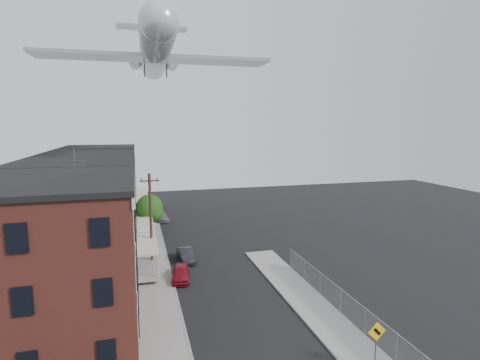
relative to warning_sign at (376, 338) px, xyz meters
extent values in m
cube|color=gray|center=(-11.10, 25.03, -1.82)|extent=(3.00, 62.00, 0.12)
cube|color=gray|center=(-0.10, 7.03, -1.82)|extent=(3.00, 26.00, 0.12)
cube|color=gray|center=(-9.65, 25.03, -1.81)|extent=(0.15, 62.00, 0.14)
cube|color=gray|center=(-1.55, 7.03, -1.81)|extent=(0.15, 26.00, 0.14)
cube|color=#381212|center=(-17.60, 8.03, 3.12)|extent=(10.00, 12.00, 10.00)
cube|color=black|center=(-17.60, 8.03, 8.27)|extent=(10.30, 12.30, 0.30)
cube|color=beige|center=(-12.52, 8.03, 7.82)|extent=(0.16, 12.20, 0.60)
cylinder|color=#515156|center=(-15.60, 6.03, 9.27)|extent=(0.04, 0.04, 2.00)
cube|color=#60605E|center=(-17.60, 17.53, 3.12)|extent=(10.00, 7.00, 10.00)
cube|color=black|center=(-17.60, 17.53, 8.27)|extent=(10.25, 7.00, 0.30)
cube|color=gray|center=(-11.70, 17.53, -1.33)|extent=(1.80, 6.40, 0.25)
cube|color=beige|center=(-11.70, 17.53, 0.87)|extent=(1.90, 6.50, 0.15)
cube|color=gray|center=(-17.60, 24.53, 3.12)|extent=(10.00, 7.00, 10.00)
cube|color=black|center=(-17.60, 24.53, 8.27)|extent=(10.25, 7.00, 0.30)
cube|color=gray|center=(-11.70, 24.53, -1.33)|extent=(1.80, 6.40, 0.25)
cube|color=beige|center=(-11.70, 24.53, 0.87)|extent=(1.90, 6.50, 0.15)
cube|color=#60605E|center=(-17.60, 31.53, 3.12)|extent=(10.00, 7.00, 10.00)
cube|color=black|center=(-17.60, 31.53, 8.27)|extent=(10.25, 7.00, 0.30)
cube|color=gray|center=(-11.70, 31.53, -1.33)|extent=(1.80, 6.40, 0.25)
cube|color=beige|center=(-11.70, 31.53, 0.87)|extent=(1.90, 6.50, 0.15)
cube|color=gray|center=(-17.60, 38.53, 3.12)|extent=(10.00, 7.00, 10.00)
cube|color=black|center=(-17.60, 38.53, 8.27)|extent=(10.25, 7.00, 0.30)
cube|color=gray|center=(-11.70, 38.53, -1.33)|extent=(1.80, 6.40, 0.25)
cube|color=beige|center=(-11.70, 38.53, 0.87)|extent=(1.90, 6.50, 0.15)
cube|color=#60605E|center=(-17.60, 45.53, 3.12)|extent=(10.00, 7.00, 10.00)
cube|color=black|center=(-17.60, 45.53, 8.27)|extent=(10.25, 7.00, 0.30)
cube|color=gray|center=(-11.70, 45.53, -1.33)|extent=(1.80, 6.40, 0.25)
cube|color=beige|center=(-11.70, 45.53, 0.87)|extent=(1.90, 6.50, 0.15)
cylinder|color=gray|center=(1.40, 0.03, -0.93)|extent=(0.06, 0.06, 1.90)
cylinder|color=gray|center=(1.40, 3.03, -0.93)|extent=(0.06, 0.06, 1.90)
cylinder|color=gray|center=(1.40, 6.03, -0.93)|extent=(0.06, 0.06, 1.90)
cylinder|color=gray|center=(1.40, 9.03, -0.93)|extent=(0.06, 0.06, 1.90)
cylinder|color=gray|center=(1.40, 12.03, -0.93)|extent=(0.06, 0.06, 1.90)
cylinder|color=gray|center=(1.40, 15.03, -0.93)|extent=(0.06, 0.06, 1.90)
cube|color=gray|center=(1.40, 6.03, -0.03)|extent=(0.04, 18.00, 0.04)
cube|color=gray|center=(1.40, 6.03, -0.93)|extent=(0.02, 18.00, 1.80)
cylinder|color=#515156|center=(0.00, 0.03, -0.58)|extent=(0.07, 0.07, 2.60)
cube|color=yellow|center=(0.00, -0.01, 0.37)|extent=(1.10, 0.03, 1.10)
cube|color=black|center=(0.00, -0.03, 0.37)|extent=(0.52, 0.02, 0.52)
cylinder|color=black|center=(-11.20, 19.03, 2.62)|extent=(0.26, 0.26, 9.00)
cube|color=black|center=(-11.20, 19.03, 6.42)|extent=(1.80, 0.12, 0.12)
cylinder|color=black|center=(-11.90, 19.03, 6.62)|extent=(0.08, 0.08, 0.25)
cylinder|color=black|center=(-10.50, 19.03, 6.62)|extent=(0.08, 0.08, 0.25)
cylinder|color=black|center=(-11.00, 29.03, -0.68)|extent=(0.24, 0.24, 2.40)
sphere|color=#144111|center=(-11.00, 29.03, 1.72)|extent=(3.20, 3.20, 3.20)
sphere|color=#144111|center=(-10.50, 28.73, 1.16)|extent=(2.24, 2.24, 2.24)
imported|color=maroon|center=(-8.94, 15.10, -1.25)|extent=(1.97, 3.90, 1.27)
imported|color=black|center=(-7.89, 19.60, -1.26)|extent=(1.58, 3.86, 1.24)
imported|color=slate|center=(-9.20, 36.60, -1.27)|extent=(2.10, 4.34, 1.22)
cylinder|color=silver|center=(-9.68, 29.75, 20.05)|extent=(4.15, 25.76, 3.42)
sphere|color=silver|center=(-10.05, 16.91, 20.05)|extent=(3.42, 3.42, 3.42)
cone|color=silver|center=(-9.32, 42.58, 20.05)|extent=(3.51, 3.31, 3.42)
cube|color=#939399|center=(-9.73, 28.14, 18.98)|extent=(25.79, 5.22, 0.37)
cylinder|color=#939399|center=(-11.99, 38.91, 20.26)|extent=(1.83, 4.33, 1.71)
cylinder|color=#939399|center=(-6.86, 38.76, 20.26)|extent=(1.83, 4.33, 1.71)
cube|color=silver|center=(-9.33, 42.04, 23.04)|extent=(0.38, 4.07, 5.99)
cube|color=#939399|center=(-9.30, 43.11, 25.82)|extent=(10.24, 3.07, 0.27)
cylinder|color=#515156|center=(-9.99, 19.05, 18.12)|extent=(0.17, 0.17, 1.28)
camera|label=1|loc=(-12.32, -16.30, 11.51)|focal=28.00mm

